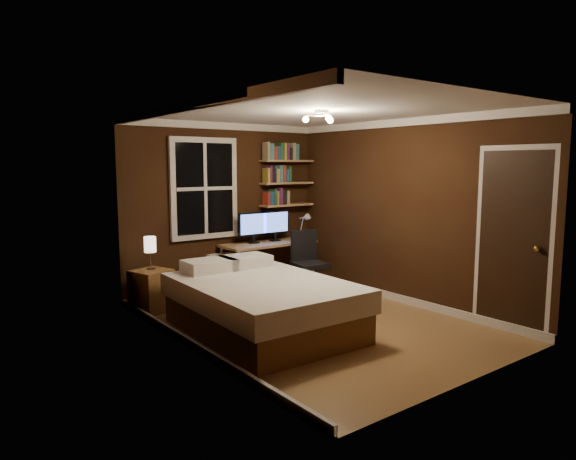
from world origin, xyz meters
TOP-DOWN VIEW (x-y plane):
  - floor at (0.00, 0.00)m, footprint 4.20×4.20m
  - wall_back at (0.00, 2.10)m, footprint 3.20×0.04m
  - wall_left at (-1.60, 0.00)m, footprint 0.04×4.20m
  - wall_right at (1.60, 0.00)m, footprint 0.04×4.20m
  - ceiling at (0.00, 0.00)m, footprint 3.20×4.20m
  - window at (-0.35, 2.06)m, footprint 1.06×0.06m
  - door at (1.59, -1.55)m, footprint 0.03×0.82m
  - door_knob at (1.55, -1.85)m, footprint 0.06×0.06m
  - ceiling_fixture at (0.00, -0.10)m, footprint 0.44×0.44m
  - bookshelf_lower at (1.08, 1.98)m, footprint 0.92×0.22m
  - books_row_lower at (1.08, 1.98)m, footprint 0.42×0.16m
  - bookshelf_middle at (1.08, 1.98)m, footprint 0.92×0.22m
  - books_row_middle at (1.08, 1.98)m, footprint 0.48×0.16m
  - bookshelf_upper at (1.08, 1.98)m, footprint 0.92×0.22m
  - books_row_upper at (1.08, 1.98)m, footprint 0.60×0.16m
  - bed at (-0.66, 0.15)m, footprint 1.62×2.21m
  - nightstand at (-1.35, 1.67)m, footprint 0.54×0.54m
  - bedside_lamp at (-1.35, 1.67)m, footprint 0.15×0.15m
  - radiator at (-0.15, 1.99)m, footprint 0.39×0.14m
  - desk at (0.59, 1.80)m, footprint 1.49×0.56m
  - monitor_left at (0.36, 1.87)m, footprint 0.51×0.12m
  - monitor_right at (0.77, 1.87)m, footprint 0.51×0.12m
  - desk_lamp at (1.21, 1.70)m, footprint 0.14×0.32m
  - office_chair at (0.75, 1.03)m, footprint 0.52×0.52m

SIDE VIEW (x-z plane):
  - floor at x=0.00m, z-range 0.00..0.00m
  - nightstand at x=-1.35m, z-range 0.00..0.54m
  - radiator at x=-0.15m, z-range 0.00..0.58m
  - bed at x=-0.66m, z-range -0.05..0.68m
  - office_chair at x=0.75m, z-range -0.12..0.83m
  - desk at x=0.59m, z-range 0.29..1.00m
  - bedside_lamp at x=-1.35m, z-range 0.54..0.98m
  - desk_lamp at x=1.21m, z-range 0.71..1.15m
  - monitor_left at x=0.36m, z-range 0.71..1.18m
  - monitor_right at x=0.77m, z-range 0.71..1.18m
  - door_knob at x=1.55m, z-range 0.97..1.03m
  - door at x=1.59m, z-range 0.00..2.05m
  - wall_back at x=0.00m, z-range 0.00..2.50m
  - wall_left at x=-1.60m, z-range 0.00..2.50m
  - wall_right at x=1.60m, z-range 0.00..2.50m
  - bookshelf_lower at x=1.08m, z-range 1.24..1.26m
  - books_row_lower at x=1.08m, z-range 1.26..1.49m
  - window at x=-0.35m, z-range 0.82..2.28m
  - bookshelf_middle at x=1.08m, z-range 1.59..1.61m
  - books_row_middle at x=1.08m, z-range 1.61..1.84m
  - bookshelf_upper at x=1.08m, z-range 1.94..1.96m
  - books_row_upper at x=1.08m, z-range 1.96..2.20m
  - ceiling_fixture at x=0.00m, z-range 2.31..2.49m
  - ceiling at x=0.00m, z-range 2.49..2.51m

